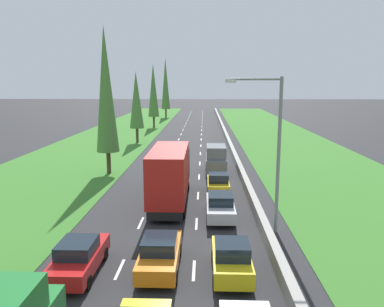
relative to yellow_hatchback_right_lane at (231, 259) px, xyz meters
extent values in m
plane|color=#28282B|center=(-3.46, 45.44, -0.84)|extent=(300.00, 300.00, 0.00)
cube|color=#387528|center=(-16.11, 45.44, -0.82)|extent=(14.00, 140.00, 0.04)
cube|color=#387528|center=(10.89, 45.44, -0.82)|extent=(14.00, 140.00, 0.04)
cube|color=#9E9B93|center=(2.24, 45.44, -0.41)|extent=(0.44, 120.00, 0.85)
cube|color=white|center=(-5.21, 0.44, -0.83)|extent=(0.14, 2.00, 0.01)
cube|color=white|center=(-5.21, 6.44, -0.83)|extent=(0.14, 2.00, 0.01)
cube|color=white|center=(-5.21, 12.44, -0.83)|extent=(0.14, 2.00, 0.01)
cube|color=white|center=(-5.21, 18.44, -0.83)|extent=(0.14, 2.00, 0.01)
cube|color=white|center=(-5.21, 24.44, -0.83)|extent=(0.14, 2.00, 0.01)
cube|color=white|center=(-5.21, 30.44, -0.83)|extent=(0.14, 2.00, 0.01)
cube|color=white|center=(-5.21, 36.44, -0.83)|extent=(0.14, 2.00, 0.01)
cube|color=white|center=(-5.21, 42.44, -0.83)|extent=(0.14, 2.00, 0.01)
cube|color=white|center=(-5.21, 48.44, -0.83)|extent=(0.14, 2.00, 0.01)
cube|color=white|center=(-5.21, 54.44, -0.83)|extent=(0.14, 2.00, 0.01)
cube|color=white|center=(-5.21, 60.44, -0.83)|extent=(0.14, 2.00, 0.01)
cube|color=white|center=(-5.21, 66.44, -0.83)|extent=(0.14, 2.00, 0.01)
cube|color=white|center=(-5.21, 72.44, -0.83)|extent=(0.14, 2.00, 0.01)
cube|color=white|center=(-5.21, 78.44, -0.83)|extent=(0.14, 2.00, 0.01)
cube|color=white|center=(-5.21, 84.44, -0.83)|extent=(0.14, 2.00, 0.01)
cube|color=white|center=(-5.21, 90.44, -0.83)|extent=(0.14, 2.00, 0.01)
cube|color=white|center=(-5.21, 96.44, -0.83)|extent=(0.14, 2.00, 0.01)
cube|color=white|center=(-5.21, 102.44, -0.83)|extent=(0.14, 2.00, 0.01)
cube|color=white|center=(-1.71, 0.44, -0.83)|extent=(0.14, 2.00, 0.01)
cube|color=white|center=(-1.71, 6.44, -0.83)|extent=(0.14, 2.00, 0.01)
cube|color=white|center=(-1.71, 12.44, -0.83)|extent=(0.14, 2.00, 0.01)
cube|color=white|center=(-1.71, 18.44, -0.83)|extent=(0.14, 2.00, 0.01)
cube|color=white|center=(-1.71, 24.44, -0.83)|extent=(0.14, 2.00, 0.01)
cube|color=white|center=(-1.71, 30.44, -0.83)|extent=(0.14, 2.00, 0.01)
cube|color=white|center=(-1.71, 36.44, -0.83)|extent=(0.14, 2.00, 0.01)
cube|color=white|center=(-1.71, 42.44, -0.83)|extent=(0.14, 2.00, 0.01)
cube|color=white|center=(-1.71, 48.44, -0.83)|extent=(0.14, 2.00, 0.01)
cube|color=white|center=(-1.71, 54.44, -0.83)|extent=(0.14, 2.00, 0.01)
cube|color=white|center=(-1.71, 60.44, -0.83)|extent=(0.14, 2.00, 0.01)
cube|color=white|center=(-1.71, 66.44, -0.83)|extent=(0.14, 2.00, 0.01)
cube|color=white|center=(-1.71, 72.44, -0.83)|extent=(0.14, 2.00, 0.01)
cube|color=white|center=(-1.71, 78.44, -0.83)|extent=(0.14, 2.00, 0.01)
cube|color=white|center=(-1.71, 84.44, -0.83)|extent=(0.14, 2.00, 0.01)
cube|color=white|center=(-1.71, 90.44, -0.83)|extent=(0.14, 2.00, 0.01)
cube|color=white|center=(-1.71, 96.44, -0.83)|extent=(0.14, 2.00, 0.01)
cube|color=white|center=(-1.71, 102.44, -0.83)|extent=(0.14, 2.00, 0.01)
cube|color=yellow|center=(0.00, 0.07, -0.14)|extent=(1.68, 3.90, 0.76)
cube|color=#19232D|center=(0.00, -0.23, 0.56)|extent=(1.52, 1.60, 0.64)
cylinder|color=black|center=(-0.76, 1.28, -0.52)|extent=(0.22, 0.64, 0.64)
cylinder|color=black|center=(0.76, 1.28, -0.52)|extent=(0.22, 0.64, 0.64)
cylinder|color=black|center=(-0.76, -1.14, -0.52)|extent=(0.22, 0.64, 0.64)
cylinder|color=black|center=(0.76, -1.14, -0.52)|extent=(0.22, 0.64, 0.64)
cube|color=silver|center=(-0.19, 7.58, -0.16)|extent=(1.76, 4.50, 0.72)
cube|color=#19232D|center=(-0.19, 7.43, 0.50)|extent=(1.56, 1.90, 0.60)
cylinder|color=black|center=(-0.99, 8.97, -0.52)|extent=(0.22, 0.64, 0.64)
cylinder|color=black|center=(0.61, 8.97, -0.52)|extent=(0.22, 0.64, 0.64)
cylinder|color=black|center=(-0.99, 6.18, -0.52)|extent=(0.22, 0.64, 0.64)
cylinder|color=black|center=(0.61, 6.18, -0.52)|extent=(0.22, 0.64, 0.64)
cube|color=yellow|center=(-0.14, 13.08, -0.14)|extent=(1.68, 3.90, 0.76)
cube|color=#19232D|center=(-0.14, 12.78, 0.56)|extent=(1.52, 1.60, 0.64)
cylinder|color=black|center=(-0.90, 14.29, -0.52)|extent=(0.22, 0.64, 0.64)
cylinder|color=black|center=(0.62, 14.29, -0.52)|extent=(0.22, 0.64, 0.64)
cylinder|color=black|center=(-0.90, 11.87, -0.52)|extent=(0.22, 0.64, 0.64)
cylinder|color=black|center=(0.62, 11.87, -0.52)|extent=(0.22, 0.64, 0.64)
cube|color=orange|center=(-3.30, 0.55, -0.16)|extent=(1.76, 4.50, 0.72)
cube|color=#19232D|center=(-3.30, 0.40, 0.50)|extent=(1.56, 1.90, 0.60)
cylinder|color=black|center=(-4.10, 1.95, -0.52)|extent=(0.22, 0.64, 0.64)
cylinder|color=black|center=(-2.50, 1.95, -0.52)|extent=(0.22, 0.64, 0.64)
cylinder|color=black|center=(-4.10, -0.84, -0.52)|extent=(0.22, 0.64, 0.64)
cylinder|color=black|center=(-2.50, -0.84, -0.52)|extent=(0.22, 0.64, 0.64)
cube|color=red|center=(-6.97, 0.02, -0.16)|extent=(1.76, 4.50, 0.72)
cube|color=#19232D|center=(-6.97, -0.13, 0.50)|extent=(1.56, 1.90, 0.60)
cylinder|color=black|center=(-7.77, 1.42, -0.52)|extent=(0.22, 0.64, 0.64)
cylinder|color=black|center=(-6.17, 1.42, -0.52)|extent=(0.22, 0.64, 0.64)
cylinder|color=black|center=(-7.77, -1.37, -0.52)|extent=(0.22, 0.64, 0.64)
cylinder|color=black|center=(-6.17, -1.37, -0.52)|extent=(0.22, 0.64, 0.64)
cube|color=black|center=(-3.68, 10.69, -0.24)|extent=(2.20, 9.40, 0.56)
cube|color=black|center=(-3.68, 14.29, 1.29)|extent=(2.40, 2.20, 2.50)
cube|color=#B21E19|center=(-3.68, 9.59, 1.69)|extent=(2.44, 7.20, 3.30)
cylinder|color=black|center=(-4.80, 13.99, -0.52)|extent=(0.22, 0.64, 0.64)
cylinder|color=black|center=(-2.56, 13.99, -0.52)|extent=(0.22, 0.64, 0.64)
cylinder|color=black|center=(-4.80, 8.51, -0.52)|extent=(0.22, 0.64, 0.64)
cylinder|color=black|center=(-2.56, 8.51, -0.52)|extent=(0.22, 0.64, 0.64)
cylinder|color=black|center=(-4.80, 7.43, -0.52)|extent=(0.22, 0.64, 0.64)
cylinder|color=black|center=(-2.56, 7.43, -0.52)|extent=(0.22, 0.64, 0.64)
cube|color=slate|center=(-0.11, 19.68, 0.18)|extent=(1.90, 4.90, 1.40)
cube|color=slate|center=(-0.11, 19.38, 1.43)|extent=(1.80, 3.10, 1.10)
cylinder|color=black|center=(-0.98, 21.20, -0.52)|extent=(0.22, 0.64, 0.64)
cylinder|color=black|center=(0.76, 21.20, -0.52)|extent=(0.22, 0.64, 0.64)
cylinder|color=black|center=(-0.98, 18.16, -0.52)|extent=(0.22, 0.64, 0.64)
cylinder|color=black|center=(0.76, 18.16, -0.52)|extent=(0.22, 0.64, 0.64)
cylinder|color=#4C3823|center=(-10.46, 19.52, 0.26)|extent=(0.41, 0.41, 2.20)
cone|color=#4C7F38|center=(-10.46, 19.52, 7.21)|extent=(2.15, 2.15, 11.70)
cylinder|color=#4C3823|center=(-11.06, 38.78, 0.26)|extent=(0.39, 0.39, 2.20)
cone|color=#4C7F38|center=(-11.06, 38.78, 5.44)|extent=(2.06, 2.06, 8.15)
cylinder|color=#4C3823|center=(-11.15, 58.11, 0.26)|extent=(0.40, 0.40, 2.20)
cone|color=#4C7F38|center=(-11.15, 58.11, 6.45)|extent=(2.11, 2.11, 10.18)
cylinder|color=#4C3823|center=(-11.00, 80.34, 0.26)|extent=(0.41, 0.41, 2.20)
cone|color=#4C7F38|center=(-11.00, 80.34, 7.72)|extent=(2.17, 2.17, 12.71)
cylinder|color=gray|center=(2.98, 5.31, 3.66)|extent=(0.20, 0.20, 9.00)
cylinder|color=gray|center=(1.58, 5.31, 8.01)|extent=(2.80, 0.12, 0.12)
cube|color=silver|center=(0.18, 5.31, 7.91)|extent=(0.60, 0.28, 0.20)
camera|label=1|loc=(-1.27, -15.98, 7.79)|focal=35.44mm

